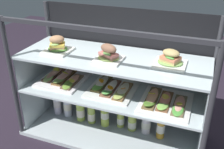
# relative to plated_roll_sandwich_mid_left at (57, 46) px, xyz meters

# --- Properties ---
(ground_plane) EXTENTS (6.00, 6.00, 0.02)m
(ground_plane) POSITION_rel_plated_roll_sandwich_mid_left_xyz_m (0.41, 0.04, -0.73)
(ground_plane) COLOR black
(ground_plane) RESTS_ON ground
(case_base_deck) EXTENTS (1.39, 0.55, 0.03)m
(case_base_deck) POSITION_rel_plated_roll_sandwich_mid_left_xyz_m (0.41, 0.04, -0.70)
(case_base_deck) COLOR #B0BABE
(case_base_deck) RESTS_ON ground
(case_frame) EXTENTS (1.39, 0.55, 0.96)m
(case_frame) POSITION_rel_plated_roll_sandwich_mid_left_xyz_m (0.41, 0.20, -0.20)
(case_frame) COLOR #333338
(case_frame) RESTS_ON ground
(riser_lower_tier) EXTENTS (1.32, 0.48, 0.36)m
(riser_lower_tier) POSITION_rel_plated_roll_sandwich_mid_left_xyz_m (0.41, 0.04, -0.51)
(riser_lower_tier) COLOR silver
(riser_lower_tier) RESTS_ON case_base_deck
(shelf_lower_glass) EXTENTS (1.34, 0.50, 0.02)m
(shelf_lower_glass) POSITION_rel_plated_roll_sandwich_mid_left_xyz_m (0.41, 0.04, -0.32)
(shelf_lower_glass) COLOR silver
(shelf_lower_glass) RESTS_ON riser_lower_tier
(riser_upper_tier) EXTENTS (1.32, 0.48, 0.25)m
(riser_upper_tier) POSITION_rel_plated_roll_sandwich_mid_left_xyz_m (0.41, 0.04, -0.19)
(riser_upper_tier) COLOR silver
(riser_upper_tier) RESTS_ON shelf_lower_glass
(shelf_upper_glass) EXTENTS (1.34, 0.50, 0.02)m
(shelf_upper_glass) POSITION_rel_plated_roll_sandwich_mid_left_xyz_m (0.41, 0.04, -0.05)
(shelf_upper_glass) COLOR silver
(shelf_upper_glass) RESTS_ON riser_upper_tier
(plated_roll_sandwich_mid_left) EXTENTS (0.19, 0.19, 0.12)m
(plated_roll_sandwich_mid_left) POSITION_rel_plated_roll_sandwich_mid_left_xyz_m (0.00, 0.00, 0.00)
(plated_roll_sandwich_mid_left) COLOR white
(plated_roll_sandwich_mid_left) RESTS_ON shelf_upper_glass
(plated_roll_sandwich_far_right) EXTENTS (0.18, 0.18, 0.12)m
(plated_roll_sandwich_far_right) POSITION_rel_plated_roll_sandwich_mid_left_xyz_m (0.41, -0.02, -0.00)
(plated_roll_sandwich_far_right) COLOR white
(plated_roll_sandwich_far_right) RESTS_ON shelf_upper_glass
(plated_roll_sandwich_near_left_corner) EXTENTS (0.21, 0.21, 0.11)m
(plated_roll_sandwich_near_left_corner) POSITION_rel_plated_roll_sandwich_mid_left_xyz_m (0.81, 0.05, -0.01)
(plated_roll_sandwich_near_left_corner) COLOR white
(plated_roll_sandwich_near_left_corner) RESTS_ON shelf_upper_glass
(open_sandwich_tray_mid_left) EXTENTS (0.34, 0.37, 0.07)m
(open_sandwich_tray_mid_left) POSITION_rel_plated_roll_sandwich_mid_left_xyz_m (-0.01, 0.06, -0.29)
(open_sandwich_tray_mid_left) COLOR white
(open_sandwich_tray_mid_left) RESTS_ON shelf_lower_glass
(open_sandwich_tray_near_right_corner) EXTENTS (0.34, 0.37, 0.06)m
(open_sandwich_tray_near_right_corner) POSITION_rel_plated_roll_sandwich_mid_left_xyz_m (0.40, 0.05, -0.29)
(open_sandwich_tray_near_right_corner) COLOR white
(open_sandwich_tray_near_right_corner) RESTS_ON shelf_lower_glass
(open_sandwich_tray_far_left) EXTENTS (0.34, 0.37, 0.06)m
(open_sandwich_tray_far_left) POSITION_rel_plated_roll_sandwich_mid_left_xyz_m (0.81, -0.01, -0.29)
(open_sandwich_tray_far_left) COLOR white
(open_sandwich_tray_far_left) RESTS_ON shelf_lower_glass
(juice_bottle_front_middle) EXTENTS (0.07, 0.07, 0.25)m
(juice_bottle_front_middle) POSITION_rel_plated_roll_sandwich_mid_left_xyz_m (-0.13, 0.11, -0.58)
(juice_bottle_front_middle) COLOR white
(juice_bottle_front_middle) RESTS_ON case_base_deck
(juice_bottle_front_left_end) EXTENTS (0.07, 0.07, 0.22)m
(juice_bottle_front_left_end) POSITION_rel_plated_roll_sandwich_mid_left_xyz_m (-0.03, 0.11, -0.59)
(juice_bottle_front_left_end) COLOR silver
(juice_bottle_front_left_end) RESTS_ON case_base_deck
(juice_bottle_front_right_end) EXTENTS (0.07, 0.07, 0.22)m
(juice_bottle_front_right_end) POSITION_rel_plated_roll_sandwich_mid_left_xyz_m (0.10, 0.09, -0.60)
(juice_bottle_front_right_end) COLOR #B5D353
(juice_bottle_front_right_end) RESTS_ON case_base_deck
(juice_bottle_front_fourth) EXTENTS (0.07, 0.07, 0.22)m
(juice_bottle_front_fourth) POSITION_rel_plated_roll_sandwich_mid_left_xyz_m (0.20, 0.09, -0.60)
(juice_bottle_front_fourth) COLOR #B2CB51
(juice_bottle_front_fourth) RESTS_ON case_base_deck
(juice_bottle_tucked_behind) EXTENTS (0.07, 0.07, 0.24)m
(juice_bottle_tucked_behind) POSITION_rel_plated_roll_sandwich_mid_left_xyz_m (0.32, 0.10, -0.58)
(juice_bottle_tucked_behind) COLOR #B1CB48
(juice_bottle_tucked_behind) RESTS_ON case_base_deck
(juice_bottle_front_second) EXTENTS (0.06, 0.06, 0.21)m
(juice_bottle_front_second) POSITION_rel_plated_roll_sandwich_mid_left_xyz_m (0.45, 0.13, -0.61)
(juice_bottle_front_second) COLOR #B9CD4F
(juice_bottle_front_second) RESTS_ON case_base_deck
(juice_bottle_back_center) EXTENTS (0.07, 0.07, 0.20)m
(juice_bottle_back_center) POSITION_rel_plated_roll_sandwich_mid_left_xyz_m (0.55, 0.12, -0.61)
(juice_bottle_back_center) COLOR #B5CC4F
(juice_bottle_back_center) RESTS_ON case_base_deck
(juice_bottle_back_right) EXTENTS (0.07, 0.07, 0.25)m
(juice_bottle_back_right) POSITION_rel_plated_roll_sandwich_mid_left_xyz_m (0.66, 0.13, -0.59)
(juice_bottle_back_right) COLOR white
(juice_bottle_back_right) RESTS_ON case_base_deck
(juice_bottle_back_left) EXTENTS (0.06, 0.06, 0.23)m
(juice_bottle_back_left) POSITION_rel_plated_roll_sandwich_mid_left_xyz_m (0.78, 0.11, -0.59)
(juice_bottle_back_left) COLOR gold
(juice_bottle_back_left) RESTS_ON case_base_deck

